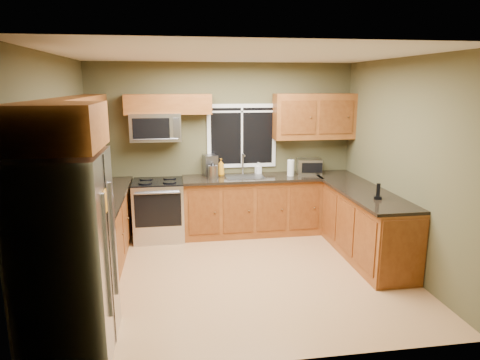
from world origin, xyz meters
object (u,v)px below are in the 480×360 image
object	(u,v)px
kettle	(213,171)
coffee_maker	(210,166)
range	(159,210)
paper_towel_roll	(291,168)
toaster_oven	(309,166)
soap_bottle_c	(209,172)
cordless_phone	(378,194)
microwave	(156,127)
soap_bottle_b	(258,168)
refrigerator	(67,255)
soap_bottle_a	(221,167)

from	to	relation	value
kettle	coffee_maker	bearing A→B (deg)	94.74
range	paper_towel_roll	size ratio (longest dim) A/B	3.34
coffee_maker	paper_towel_roll	xyz separation A→B (m)	(1.27, -0.18, -0.03)
toaster_oven	soap_bottle_c	xyz separation A→B (m)	(-1.63, 0.01, -0.04)
cordless_phone	kettle	bearing A→B (deg)	142.99
microwave	soap_bottle_c	size ratio (longest dim) A/B	4.76
soap_bottle_b	soap_bottle_c	xyz separation A→B (m)	(-0.81, -0.10, -0.01)
refrigerator	soap_bottle_c	bearing A→B (deg)	62.79
soap_bottle_a	cordless_phone	xyz separation A→B (m)	(1.82, -1.71, -0.08)
toaster_oven	paper_towel_roll	bearing A→B (deg)	-160.88
microwave	paper_towel_roll	world-z (taller)	microwave
kettle	soap_bottle_b	size ratio (longest dim) A/B	1.40
range	soap_bottle_c	bearing A→B (deg)	8.96
coffee_maker	kettle	xyz separation A→B (m)	(0.02, -0.24, -0.04)
soap_bottle_a	soap_bottle_b	distance (m)	0.62
coffee_maker	soap_bottle_c	bearing A→B (deg)	-116.16
range	toaster_oven	world-z (taller)	toaster_oven
cordless_phone	coffee_maker	bearing A→B (deg)	139.12
soap_bottle_a	soap_bottle_b	xyz separation A→B (m)	(0.62, 0.07, -0.05)
microwave	coffee_maker	size ratio (longest dim) A/B	2.27
refrigerator	toaster_oven	world-z (taller)	refrigerator
range	soap_bottle_c	size ratio (longest dim) A/B	5.87
range	coffee_maker	distance (m)	1.05
toaster_oven	soap_bottle_c	size ratio (longest dim) A/B	2.67
soap_bottle_a	cordless_phone	distance (m)	2.50
coffee_maker	paper_towel_roll	distance (m)	1.28
range	toaster_oven	xyz separation A→B (m)	(2.43, 0.11, 0.59)
soap_bottle_b	range	bearing A→B (deg)	-171.85
soap_bottle_a	soap_bottle_c	xyz separation A→B (m)	(-0.19, -0.03, -0.06)
toaster_oven	paper_towel_roll	distance (m)	0.37
soap_bottle_b	refrigerator	bearing A→B (deg)	-127.45
toaster_oven	soap_bottle_a	xyz separation A→B (m)	(-1.44, 0.05, 0.02)
coffee_maker	soap_bottle_c	distance (m)	0.09
paper_towel_roll	soap_bottle_a	world-z (taller)	paper_towel_roll
paper_towel_roll	soap_bottle_a	size ratio (longest dim) A/B	1.01
range	microwave	distance (m)	1.27
toaster_oven	paper_towel_roll	world-z (taller)	paper_towel_roll
microwave	paper_towel_roll	xyz separation A→B (m)	(2.09, -0.14, -0.66)
cordless_phone	soap_bottle_c	bearing A→B (deg)	140.11
range	kettle	xyz separation A→B (m)	(0.84, -0.07, 0.59)
range	kettle	bearing A→B (deg)	-4.67
range	paper_towel_roll	world-z (taller)	paper_towel_roll
microwave	coffee_maker	distance (m)	1.04
microwave	kettle	size ratio (longest dim) A/B	2.93
toaster_oven	coffee_maker	bearing A→B (deg)	177.99
microwave	soap_bottle_a	distance (m)	1.18
coffee_maker	soap_bottle_c	world-z (taller)	coffee_maker
range	soap_bottle_c	xyz separation A→B (m)	(0.80, 0.13, 0.55)
soap_bottle_b	toaster_oven	bearing A→B (deg)	-8.23
soap_bottle_c	cordless_phone	size ratio (longest dim) A/B	0.78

